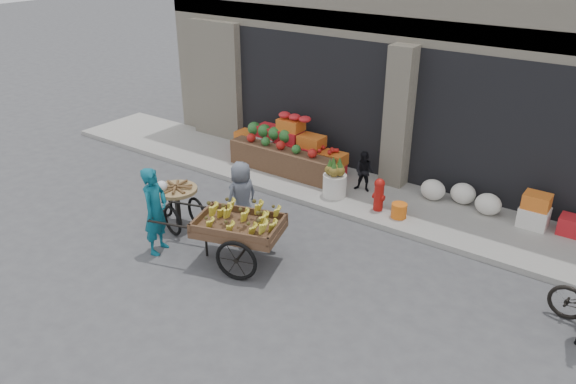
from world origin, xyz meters
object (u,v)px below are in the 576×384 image
Objects in this scene: vendor_woman at (155,211)px; tricycle_cart at (177,200)px; fire_hydrant at (379,193)px; orange_bucket at (399,211)px; banana_cart at (236,224)px; pineapple_bin at (335,185)px; vendor_grey at (242,196)px; seated_person at (364,172)px.

vendor_woman reaches higher than tricycle_cart.
fire_hydrant reaches higher than orange_bucket.
banana_cart reaches higher than tricycle_cart.
pineapple_bin is 1.11m from fire_hydrant.
pineapple_bin is at bearing 176.42° from orange_bucket.
pineapple_bin is at bearing 70.83° from banana_cart.
pineapple_bin is 1.61m from orange_bucket.
tricycle_cart is at bearing -138.04° from fire_hydrant.
vendor_grey is at bearing 108.16° from banana_cart.
orange_bucket is at bearing 143.78° from vendor_grey.
vendor_grey reaches higher than banana_cart.
vendor_grey reaches higher than tricycle_cart.
banana_cart is (-0.52, -3.77, 0.20)m from seated_person.
tricycle_cart is at bearing 152.31° from banana_cart.
tricycle_cart is (-3.58, -2.72, 0.30)m from orange_bucket.
pineapple_bin is 0.56× the size of seated_person.
seated_person is at bearing 149.74° from orange_bucket.
tricycle_cart is 1.02× the size of vendor_grey.
tricycle_cart is at bearing -125.07° from pineapple_bin.
vendor_grey is (1.15, 0.65, 0.15)m from tricycle_cart.
pineapple_bin is at bearing 172.45° from vendor_grey.
banana_cart is at bearing -85.75° from vendor_woman.
seated_person is at bearing 137.12° from fire_hydrant.
orange_bucket is 3.56m from banana_cart.
pineapple_bin is at bearing 177.40° from fire_hydrant.
orange_bucket is (0.50, -0.05, -0.23)m from fire_hydrant.
orange_bucket is at bearing 43.75° from banana_cart.
orange_bucket is 0.12× the size of banana_cart.
banana_cart reaches higher than seated_person.
fire_hydrant is 2.22× the size of orange_bucket.
fire_hydrant is at bearing -52.88° from seated_person.
fire_hydrant is at bearing 51.65° from banana_cart.
seated_person is 0.55× the size of vendor_woman.
orange_bucket is at bearing -57.95° from vendor_woman.
vendor_woman is at bearing -112.78° from pineapple_bin.
banana_cart is 1.55m from vendor_woman.
fire_hydrant is 4.14m from tricycle_cart.
banana_cart reaches higher than pineapple_bin.
vendor_woman is at bearing -131.12° from orange_bucket.
seated_person is at bearing -41.26° from vendor_woman.
banana_cart is at bearing -92.24° from pineapple_bin.
pineapple_bin is at bearing 68.25° from tricycle_cart.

